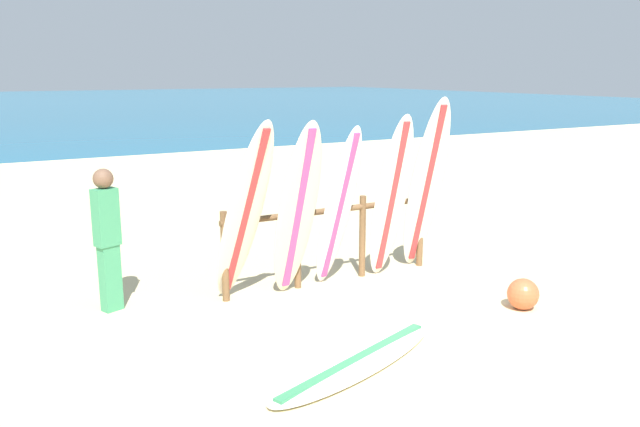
{
  "coord_description": "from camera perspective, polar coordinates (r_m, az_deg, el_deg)",
  "views": [
    {
      "loc": [
        -4.67,
        -4.44,
        2.84
      ],
      "look_at": [
        -0.35,
        3.18,
        0.9
      ],
      "focal_mm": 36.28,
      "sensor_mm": 36.0,
      "label": 1
    }
  ],
  "objects": [
    {
      "name": "surfboard_rack",
      "position": [
        8.76,
        0.97,
        -1.5
      ],
      "size": [
        3.17,
        0.09,
        1.15
      ],
      "color": "brown",
      "rests_on": "ground"
    },
    {
      "name": "surfboard_leaning_center_left",
      "position": [
        8.43,
        1.64,
        0.53
      ],
      "size": [
        0.62,
        0.82,
        2.2
      ],
      "color": "white",
      "rests_on": "ground"
    },
    {
      "name": "beach_ball",
      "position": [
        8.28,
        17.47,
        -6.79
      ],
      "size": [
        0.38,
        0.38,
        0.38
      ],
      "primitive_type": "sphere",
      "color": "#CC5933",
      "rests_on": "ground"
    },
    {
      "name": "surfboard_leaning_far_left",
      "position": [
        7.77,
        -6.7,
        -0.05
      ],
      "size": [
        0.72,
        1.16,
        2.34
      ],
      "color": "white",
      "rests_on": "ground"
    },
    {
      "name": "surfboard_leaning_center",
      "position": [
        8.81,
        6.29,
        1.37
      ],
      "size": [
        0.51,
        0.7,
        2.32
      ],
      "color": "white",
      "rests_on": "ground"
    },
    {
      "name": "surfboard_lying_on_sand",
      "position": [
        6.56,
        3.22,
        -12.89
      ],
      "size": [
        2.48,
        1.36,
        0.08
      ],
      "color": "white",
      "rests_on": "ground"
    },
    {
      "name": "ground_plane",
      "position": [
        7.04,
        15.77,
        -11.83
      ],
      "size": [
        120.0,
        120.0,
        0.0
      ],
      "primitive_type": "plane",
      "color": "beige"
    },
    {
      "name": "surfboard_leaning_left",
      "position": [
        8.02,
        -2.02,
        0.26
      ],
      "size": [
        0.64,
        0.8,
        2.29
      ],
      "color": "beige",
      "rests_on": "ground"
    },
    {
      "name": "beachgoer_standing",
      "position": [
        8.06,
        -18.27,
        -1.71
      ],
      "size": [
        0.32,
        0.26,
        1.74
      ],
      "color": "#3F9966",
      "rests_on": "ground"
    },
    {
      "name": "ocean_water",
      "position": [
        62.68,
        -25.58,
        8.67
      ],
      "size": [
        120.0,
        80.0,
        0.01
      ],
      "primitive_type": "cube",
      "color": "#196B93",
      "rests_on": "ground"
    },
    {
      "name": "surfboard_leaning_center_right",
      "position": [
        9.2,
        9.33,
        2.43
      ],
      "size": [
        0.64,
        0.98,
        2.53
      ],
      "color": "white",
      "rests_on": "ground"
    }
  ]
}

